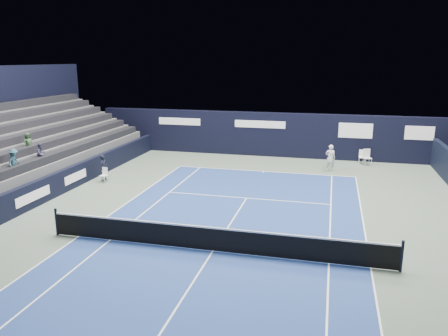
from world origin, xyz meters
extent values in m
plane|color=#4D5C50|center=(0.00, 2.00, 0.00)|extent=(48.00, 48.00, 0.00)
cube|color=navy|center=(0.00, 0.00, 0.00)|extent=(10.97, 23.77, 0.01)
cube|color=white|center=(6.01, 15.56, 0.42)|extent=(0.41, 0.39, 0.04)
cube|color=white|center=(6.02, 15.74, 0.67)|extent=(0.40, 0.03, 0.48)
cylinder|color=white|center=(6.19, 15.72, 0.21)|extent=(0.02, 0.02, 0.42)
cylinder|color=white|center=(5.84, 15.72, 0.21)|extent=(0.02, 0.02, 0.42)
cylinder|color=white|center=(6.19, 15.39, 0.21)|extent=(0.02, 0.02, 0.42)
cylinder|color=white|center=(5.84, 15.39, 0.21)|extent=(0.02, 0.02, 0.42)
cube|color=silver|center=(6.32, 15.09, 0.49)|extent=(0.59, 0.58, 0.04)
cube|color=silver|center=(6.25, 15.29, 0.79)|extent=(0.46, 0.18, 0.56)
cylinder|color=silver|center=(6.45, 15.34, 0.25)|extent=(0.03, 0.03, 0.49)
cylinder|color=silver|center=(6.07, 15.21, 0.25)|extent=(0.03, 0.03, 0.49)
cylinder|color=silver|center=(6.57, 14.97, 0.25)|extent=(0.03, 0.03, 0.49)
cylinder|color=silver|center=(6.19, 14.85, 0.25)|extent=(0.03, 0.03, 0.49)
cube|color=white|center=(-8.42, 7.31, 0.39)|extent=(0.38, 0.36, 0.04)
cube|color=white|center=(-8.42, 7.48, 0.62)|extent=(0.37, 0.04, 0.44)
cylinder|color=white|center=(-8.26, 7.45, 0.19)|extent=(0.02, 0.02, 0.39)
cylinder|color=white|center=(-8.57, 7.47, 0.19)|extent=(0.02, 0.02, 0.39)
cylinder|color=white|center=(-8.27, 7.16, 0.19)|extent=(0.02, 0.02, 0.39)
cylinder|color=white|center=(-8.59, 7.17, 0.19)|extent=(0.02, 0.02, 0.39)
imported|color=black|center=(-8.58, 7.68, 0.75)|extent=(0.45, 0.60, 1.49)
cube|color=white|center=(0.00, 11.88, 0.01)|extent=(10.97, 0.06, 0.00)
cube|color=white|center=(5.49, 0.00, 0.01)|extent=(0.06, 23.77, 0.00)
cube|color=white|center=(-5.49, 0.00, 0.01)|extent=(0.06, 23.77, 0.00)
cube|color=white|center=(4.12, 0.00, 0.01)|extent=(0.06, 23.77, 0.00)
cube|color=white|center=(-4.12, 0.00, 0.01)|extent=(0.06, 23.77, 0.00)
cube|color=white|center=(0.00, 6.40, 0.01)|extent=(8.23, 0.06, 0.00)
cube|color=white|center=(0.00, 0.00, 0.01)|extent=(0.06, 12.80, 0.00)
cube|color=white|center=(0.00, 11.73, 0.01)|extent=(0.06, 0.30, 0.00)
cylinder|color=black|center=(6.40, 0.00, 0.55)|extent=(0.10, 0.10, 1.10)
cylinder|color=black|center=(-6.40, 0.00, 0.55)|extent=(0.10, 0.10, 1.10)
cube|color=black|center=(0.00, 0.00, 0.46)|extent=(12.80, 0.03, 0.86)
cube|color=white|center=(0.00, 0.00, 0.91)|extent=(12.80, 0.05, 0.06)
cube|color=black|center=(0.00, 16.50, 1.55)|extent=(26.00, 0.60, 3.10)
cube|color=silver|center=(-7.00, 16.18, 2.30)|extent=(3.20, 0.02, 0.50)
cube|color=silver|center=(-1.00, 16.18, 2.30)|extent=(3.60, 0.02, 0.50)
cube|color=silver|center=(5.50, 16.18, 2.10)|extent=(2.20, 0.02, 1.00)
cube|color=silver|center=(9.50, 16.18, 2.10)|extent=(1.80, 0.02, 0.90)
cube|color=black|center=(-9.50, 6.00, 0.60)|extent=(0.30, 22.00, 1.20)
cube|color=silver|center=(-9.33, 2.50, 0.60)|extent=(0.02, 2.40, 0.45)
cube|color=silver|center=(-9.33, 6.00, 0.60)|extent=(0.02, 2.00, 0.45)
cube|color=#47474A|center=(-10.10, 7.00, 0.82)|extent=(0.90, 16.00, 1.65)
cube|color=#535456|center=(-11.00, 7.00, 1.05)|extent=(0.90, 16.00, 2.10)
cube|color=#525255|center=(-11.90, 7.00, 1.27)|extent=(0.90, 16.00, 2.55)
cube|color=#4E4E50|center=(-12.80, 7.00, 1.50)|extent=(0.90, 16.00, 3.00)
cube|color=#555558|center=(-13.70, 7.00, 1.73)|extent=(0.90, 16.00, 3.45)
cube|color=#525254|center=(-14.60, 7.00, 1.95)|extent=(0.90, 16.00, 3.90)
cube|color=black|center=(-10.10, 7.00, 1.85)|extent=(0.63, 15.20, 0.40)
cube|color=black|center=(-11.00, 7.00, 2.30)|extent=(0.63, 15.20, 0.40)
cube|color=black|center=(-11.90, 7.00, 2.75)|extent=(0.63, 15.20, 0.40)
cube|color=black|center=(-12.80, 7.00, 3.20)|extent=(0.63, 15.20, 0.40)
cube|color=black|center=(-13.70, 7.00, 3.65)|extent=(0.63, 15.20, 0.40)
imported|color=#353254|center=(-10.10, 4.38, 2.19)|extent=(0.52, 0.61, 1.09)
imported|color=#254857|center=(-10.10, 2.43, 2.23)|extent=(0.55, 0.81, 1.17)
imported|color=#314E2E|center=(-11.00, 4.65, 2.63)|extent=(0.47, 0.59, 1.06)
imported|color=white|center=(3.96, 13.08, 0.83)|extent=(0.63, 0.44, 1.66)
cylinder|color=black|center=(3.81, 12.78, 1.05)|extent=(0.03, 0.29, 0.13)
torus|color=black|center=(3.81, 12.53, 1.15)|extent=(0.30, 0.13, 0.29)
camera|label=1|loc=(3.93, -14.10, 6.81)|focal=35.00mm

